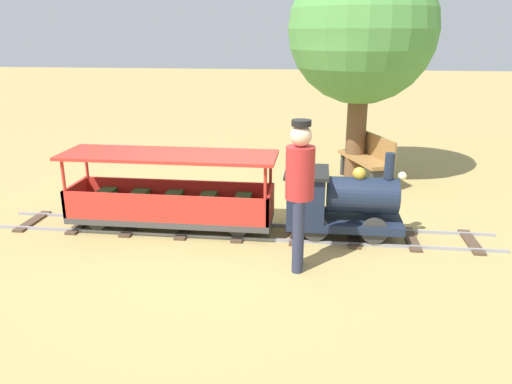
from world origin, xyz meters
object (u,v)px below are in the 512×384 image
Objects in this scene: park_bench at (367,159)px; conductor_person at (300,184)px; passenger_car at (171,198)px; locomotive at (337,200)px; oak_tree_near at (362,30)px.

conductor_person is at bearing -16.61° from park_bench.
park_bench is (-2.46, 2.69, -0.00)m from passenger_car.
locomotive is 0.89× the size of conductor_person.
passenger_car is at bearing -47.46° from park_bench.
oak_tree_near is (-2.74, 0.38, 2.00)m from locomotive.
locomotive is at bearing -13.21° from park_bench.
oak_tree_near is at bearing 172.05° from locomotive.
locomotive is 0.39× the size of oak_tree_near.
passenger_car is 1.67× the size of conductor_person.
locomotive is 0.54× the size of passenger_car.
locomotive reaches higher than passenger_car.
locomotive is at bearing -7.95° from oak_tree_near.
park_bench is at bearing 132.54° from passenger_car.
conductor_person is at bearing 60.79° from passenger_car.
oak_tree_near is (-2.74, 2.49, 2.06)m from passenger_car.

